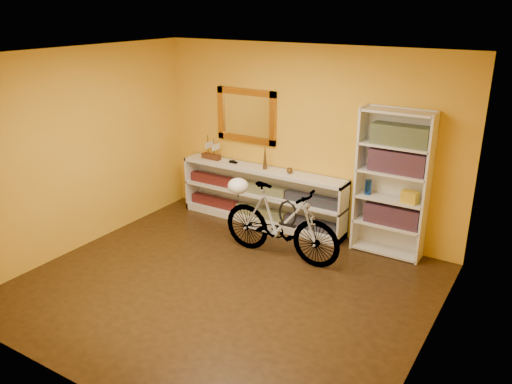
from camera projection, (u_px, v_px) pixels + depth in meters
The scene contains 24 objects.
floor at pixel (224, 287), 5.96m from camera, with size 4.50×4.00×0.01m, color black.
ceiling at pixel (219, 55), 5.06m from camera, with size 4.50×4.00×0.01m, color silver.
back_wall at pixel (306, 141), 7.11m from camera, with size 4.50×0.01×2.60m, color gold.
left_wall at pixel (79, 151), 6.62m from camera, with size 0.01×4.00×2.60m, color gold.
right_wall at pixel (437, 226), 4.39m from camera, with size 0.01×4.00×2.60m, color gold.
gilt_mirror at pixel (246, 116), 7.46m from camera, with size 0.98×0.06×0.78m, color #9B651C.
wall_socket at pixel (361, 224), 7.01m from camera, with size 0.09×0.01×0.09m, color silver.
console_unit at pixel (262, 196), 7.55m from camera, with size 2.60×0.35×0.85m, color silver, non-canonical shape.
cd_row_lower at pixel (261, 212), 7.62m from camera, with size 2.50×0.13×0.14m, color black.
cd_row_upper at pixel (261, 189), 7.50m from camera, with size 2.50×0.13×0.14m, color navy.
model_ship at pixel (211, 147), 7.79m from camera, with size 0.31×0.12×0.37m, color #402112, non-canonical shape.
toy_car at pixel (233, 163), 7.65m from camera, with size 0.00×0.00×0.00m, color black.
bronze_ornament at pixel (265, 156), 7.31m from camera, with size 0.06×0.06×0.38m, color #4F381B.
decorative_orb at pixel (290, 171), 7.16m from camera, with size 0.09×0.09×0.09m, color #4F381B.
bookcase at pixel (392, 184), 6.45m from camera, with size 0.90×0.30×1.90m, color silver, non-canonical shape.
book_row_a at pixel (393, 215), 6.57m from camera, with size 0.70×0.22×0.26m, color maroon.
book_row_b at pixel (398, 162), 6.32m from camera, with size 0.70×0.22×0.28m, color maroon.
book_row_c at pixel (401, 135), 6.21m from camera, with size 0.70×0.22×0.25m, color navy.
travel_mug at pixel (368, 187), 6.61m from camera, with size 0.08×0.08×0.19m, color navy.
red_tin at pixel (381, 135), 6.37m from camera, with size 0.14×0.14×0.18m, color maroon.
yellow_bag at pixel (410, 197), 6.33m from camera, with size 0.20×0.13×0.15m, color gold.
bicycle at pixel (281, 222), 6.47m from camera, with size 1.66×0.43×0.98m, color silver.
helmet at pixel (238, 186), 6.66m from camera, with size 0.28×0.26×0.21m, color white.
u_lock at pixel (288, 213), 6.38m from camera, with size 0.25×0.25×0.03m, color black.
Camera 1 is at (3.06, -4.24, 3.09)m, focal length 36.05 mm.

